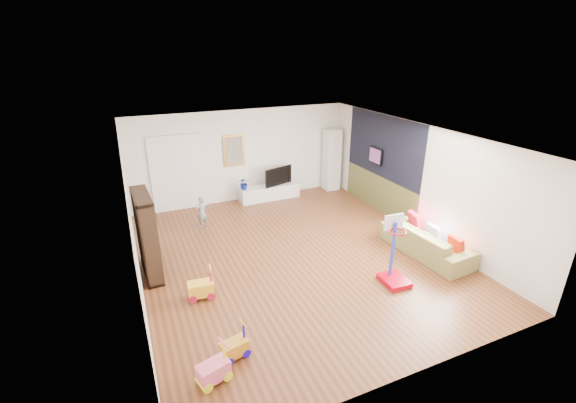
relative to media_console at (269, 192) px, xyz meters
name	(u,v)px	position (x,y,z in m)	size (l,w,h in m)	color
floor	(295,255)	(-0.71, -3.42, -0.21)	(6.50, 7.50, 0.00)	brown
ceiling	(296,136)	(-0.71, -3.42, 2.49)	(6.50, 7.50, 0.00)	white
wall_back	(242,156)	(-0.71, 0.33, 1.14)	(6.50, 0.00, 2.70)	silver
wall_front	(417,298)	(-0.71, -7.17, 1.14)	(6.50, 0.00, 2.70)	silver
wall_left	(132,226)	(-3.96, -3.42, 1.14)	(0.00, 7.50, 2.70)	silver
wall_right	(417,179)	(2.54, -3.42, 1.14)	(0.00, 7.50, 2.70)	white
navy_accent	(383,146)	(2.53, -2.02, 1.64)	(0.01, 3.20, 1.70)	black
olive_wainscot	(378,193)	(2.53, -2.02, 0.29)	(0.01, 3.20, 1.00)	brown
doorway	(178,174)	(-2.61, 0.29, 0.84)	(1.45, 0.06, 2.10)	white
painting_back	(234,151)	(-0.96, 0.29, 1.34)	(0.62, 0.06, 0.92)	gold
artwork_right	(375,156)	(2.46, -1.82, 1.34)	(0.04, 0.56, 0.46)	#7F3F8C
media_console	(269,192)	(0.00, 0.00, 0.00)	(1.83, 0.46, 0.43)	silver
tall_cabinet	(331,160)	(2.16, 0.04, 0.77)	(0.46, 0.46, 1.97)	silver
bookshelf	(147,235)	(-3.72, -2.89, 0.66)	(0.31, 1.19, 1.74)	black
sofa	(426,241)	(2.00, -4.54, 0.10)	(2.15, 0.84, 0.63)	olive
basketball_hoop	(398,252)	(0.63, -5.20, 0.49)	(0.48, 0.59, 1.41)	#B00012
ride_on_yellow	(200,284)	(-2.97, -4.15, 0.10)	(0.46, 0.29, 0.62)	yellow
ride_on_orange	(234,343)	(-2.83, -5.83, 0.06)	(0.41, 0.25, 0.54)	orange
ride_on_pink	(213,365)	(-3.22, -6.15, 0.08)	(0.44, 0.27, 0.59)	#F86588
child	(202,212)	(-2.30, -1.17, 0.21)	(0.31, 0.21, 0.85)	gray
tv	(277,176)	(0.25, 0.03, 0.49)	(0.97, 0.13, 0.56)	black
vase_plant	(244,183)	(-0.78, 0.00, 0.40)	(0.34, 0.30, 0.38)	navy
pillow_left	(456,245)	(2.20, -5.18, 0.28)	(0.10, 0.37, 0.37)	#BB1E07
pillow_center	(434,232)	(2.19, -4.54, 0.28)	(0.09, 0.35, 0.35)	white
pillow_right	(415,221)	(2.21, -3.89, 0.28)	(0.11, 0.42, 0.42)	#B0132E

